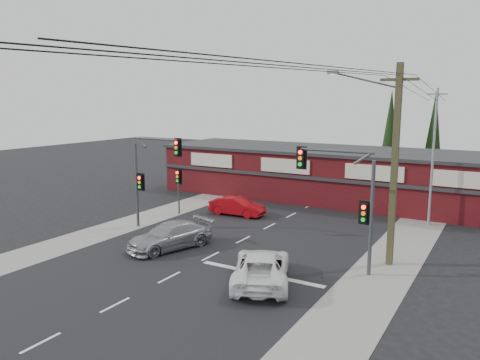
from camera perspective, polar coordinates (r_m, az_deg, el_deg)
The scene contains 18 objects.
ground at distance 25.77m, azimuth -2.85°, elevation -8.92°, with size 120.00×120.00×0.00m, color black.
road_strip at distance 29.89m, azimuth 2.43°, elevation -6.26°, with size 14.00×70.00×0.01m, color black.
verge_left at distance 34.55m, azimuth -10.16°, elevation -4.20°, with size 3.00×70.00×0.02m, color gray.
verge_right at distance 27.15m, azimuth 18.66°, elevation -8.44°, with size 3.00×70.00×0.02m, color gray.
stop_line at distance 22.88m, azimuth 2.54°, elevation -11.34°, with size 6.50×0.35×0.01m, color silver.
white_suv at distance 21.64m, azimuth 2.63°, elevation -10.58°, with size 2.43×5.27×1.47m, color white.
silver_suv at distance 26.64m, azimuth -8.52°, elevation -6.75°, with size 2.04×5.02×1.46m, color #A1A4A6.
red_sedan at distance 33.81m, azimuth -0.36°, elevation -3.20°, with size 1.42×4.07×1.34m, color #AF0A11.
lane_dashes at distance 29.57m, azimuth 2.09°, elevation -6.42°, with size 0.12×46.85×0.01m.
shop_building at distance 40.53m, azimuth 9.17°, elevation 0.95°, with size 27.30×8.40×4.22m.
conifer_near at distance 45.58m, azimuth 17.83°, elevation 5.81°, with size 1.80×1.80×9.25m.
conifer_far at distance 46.93m, azimuth 22.55°, elevation 5.63°, with size 1.80×1.80×9.25m.
traffic_mast_left at distance 30.24m, azimuth -11.06°, elevation 1.36°, with size 3.77×0.27×5.97m.
traffic_mast_right at distance 22.80m, azimuth 13.09°, elevation -1.38°, with size 3.96×0.27×5.97m.
pedestal_signal at distance 34.01m, azimuth -7.51°, elevation -0.22°, with size 0.55×0.27×3.38m.
utility_pole at distance 24.10m, azimuth 18.05°, elevation 2.48°, with size 4.38×0.59×10.00m.
steel_pole at distance 32.89m, azimuth 22.48°, elevation 2.83°, with size 1.20×0.16×9.00m.
power_lines at distance 18.62m, azimuth 15.27°, elevation 11.86°, with size 2.01×29.00×1.22m.
Camera 1 is at (13.42, -20.40, 8.25)m, focal length 35.00 mm.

